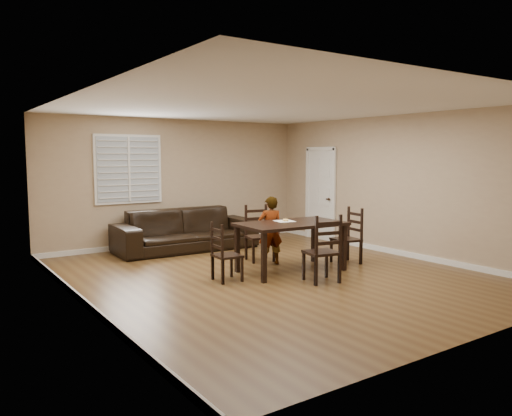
# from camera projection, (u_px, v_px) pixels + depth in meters

# --- Properties ---
(ground) EXTENTS (7.00, 7.00, 0.00)m
(ground) POSITION_uv_depth(u_px,v_px,m) (273.00, 275.00, 8.06)
(ground) COLOR brown
(ground) RESTS_ON ground
(room) EXTENTS (6.04, 7.04, 2.72)m
(room) POSITION_uv_depth(u_px,v_px,m) (268.00, 163.00, 8.04)
(room) COLOR tan
(room) RESTS_ON ground
(dining_table) EXTENTS (1.80, 1.07, 0.82)m
(dining_table) POSITION_uv_depth(u_px,v_px,m) (291.00, 228.00, 8.26)
(dining_table) COLOR black
(dining_table) RESTS_ON ground
(chair_near) EXTENTS (0.54, 0.52, 1.02)m
(chair_near) POSITION_uv_depth(u_px,v_px,m) (257.00, 235.00, 9.23)
(chair_near) COLOR black
(chair_near) RESTS_ON ground
(chair_far) EXTENTS (0.55, 0.53, 1.05)m
(chair_far) POSITION_uv_depth(u_px,v_px,m) (326.00, 252.00, 7.49)
(chair_far) COLOR black
(chair_far) RESTS_ON ground
(chair_left) EXTENTS (0.41, 0.43, 0.91)m
(chair_left) POSITION_uv_depth(u_px,v_px,m) (221.00, 255.00, 7.61)
(chair_left) COLOR black
(chair_left) RESTS_ON ground
(chair_right) EXTENTS (0.48, 0.51, 1.00)m
(chair_right) POSITION_uv_depth(u_px,v_px,m) (352.00, 238.00, 8.96)
(chair_right) COLOR black
(chair_right) RESTS_ON ground
(child) EXTENTS (0.51, 0.41, 1.21)m
(child) POSITION_uv_depth(u_px,v_px,m) (270.00, 231.00, 8.81)
(child) COLOR gray
(child) RESTS_ON ground
(napkin) EXTENTS (0.35, 0.35, 0.00)m
(napkin) POSITION_uv_depth(u_px,v_px,m) (284.00, 221.00, 8.41)
(napkin) COLOR beige
(napkin) RESTS_ON dining_table
(donut) EXTENTS (0.10, 0.10, 0.04)m
(donut) POSITION_uv_depth(u_px,v_px,m) (286.00, 220.00, 8.42)
(donut) COLOR gold
(donut) RESTS_ON napkin
(sofa) EXTENTS (2.89, 1.21, 0.83)m
(sofa) POSITION_uv_depth(u_px,v_px,m) (186.00, 230.00, 10.17)
(sofa) COLOR black
(sofa) RESTS_ON ground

